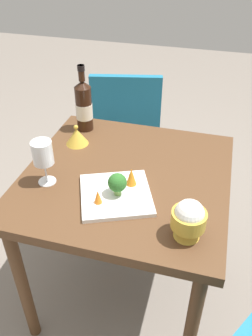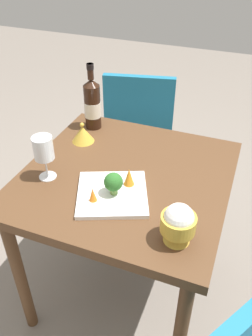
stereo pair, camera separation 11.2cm
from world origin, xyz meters
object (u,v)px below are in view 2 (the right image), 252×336
(rice_bowl, at_px, (178,223))
(carrot_garnish_left, at_px, (93,195))
(wine_glass, at_px, (43,149))
(wine_bottle, at_px, (92,104))
(rice_bowl_lid, at_px, (83,134))
(serving_plate, at_px, (111,194))
(chair_by_wall, at_px, (140,122))
(carrot_garnish_right, at_px, (129,177))
(broccoli_floret, at_px, (113,182))

(rice_bowl, relative_size, carrot_garnish_left, 2.68)
(wine_glass, bearing_deg, wine_bottle, 0.45)
(carrot_garnish_left, bearing_deg, rice_bowl_lid, 31.70)
(wine_glass, bearing_deg, rice_bowl, -103.83)
(serving_plate, bearing_deg, chair_by_wall, 12.76)
(chair_by_wall, bearing_deg, carrot_garnish_right, -86.13)
(wine_glass, distance_m, carrot_garnish_left, 0.26)
(rice_bowl_lid, distance_m, serving_plate, 0.40)
(chair_by_wall, bearing_deg, rice_bowl_lid, -108.27)
(broccoli_floret, relative_size, carrot_garnish_left, 1.62)
(wine_bottle, xyz_separation_m, broccoli_floret, (-0.44, -0.29, -0.05))
(chair_by_wall, distance_m, carrot_garnish_right, 0.91)
(rice_bowl, bearing_deg, wine_glass, 76.17)
(wine_glass, relative_size, rice_bowl_lid, 1.79)
(serving_plate, distance_m, carrot_garnish_right, 0.09)
(rice_bowl, relative_size, broccoli_floret, 1.65)
(chair_by_wall, relative_size, broccoli_floret, 9.91)
(wine_glass, bearing_deg, carrot_garnish_right, -80.45)
(rice_bowl, xyz_separation_m, serving_plate, (0.12, 0.28, -0.07))
(wine_bottle, xyz_separation_m, rice_bowl_lid, (-0.13, -0.01, -0.08))
(rice_bowl_lid, relative_size, carrot_garnish_right, 1.45)
(wine_bottle, bearing_deg, broccoli_floret, -146.51)
(wine_bottle, bearing_deg, chair_by_wall, -8.54)
(carrot_garnish_left, distance_m, carrot_garnish_right, 0.16)
(broccoli_floret, bearing_deg, serving_plate, 75.03)
(serving_plate, xyz_separation_m, carrot_garnish_left, (-0.07, 0.04, 0.03))
(wine_glass, height_order, rice_bowl, wine_glass)
(rice_bowl_lid, relative_size, serving_plate, 0.31)
(rice_bowl, xyz_separation_m, rice_bowl_lid, (0.42, 0.54, -0.04))
(wine_glass, bearing_deg, chair_by_wall, -4.33)
(broccoli_floret, relative_size, carrot_garnish_right, 1.24)
(wine_glass, relative_size, broccoli_floret, 2.09)
(chair_by_wall, bearing_deg, wine_glass, -107.03)
(chair_by_wall, relative_size, wine_glass, 4.75)
(broccoli_floret, xyz_separation_m, carrot_garnish_right, (0.07, -0.03, -0.02))
(wine_bottle, bearing_deg, serving_plate, -147.44)
(rice_bowl_lid, bearing_deg, wine_bottle, 5.06)
(carrot_garnish_right, bearing_deg, carrot_garnish_left, 146.82)
(serving_plate, height_order, broccoli_floret, broccoli_floret)
(rice_bowl, bearing_deg, carrot_garnish_left, 79.46)
(rice_bowl, xyz_separation_m, carrot_garnish_right, (0.19, 0.23, -0.02))
(serving_plate, distance_m, broccoli_floret, 0.06)
(wine_bottle, xyz_separation_m, rice_bowl, (-0.56, -0.55, -0.05))
(wine_glass, height_order, carrot_garnish_left, wine_glass)
(chair_by_wall, xyz_separation_m, wine_bottle, (-0.47, 0.07, 0.32))
(chair_by_wall, height_order, carrot_garnish_right, chair_by_wall)
(chair_by_wall, distance_m, wine_bottle, 0.58)
(rice_bowl_lid, bearing_deg, broccoli_floret, -137.49)
(serving_plate, bearing_deg, wine_bottle, 32.56)
(chair_by_wall, height_order, wine_bottle, wine_bottle)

